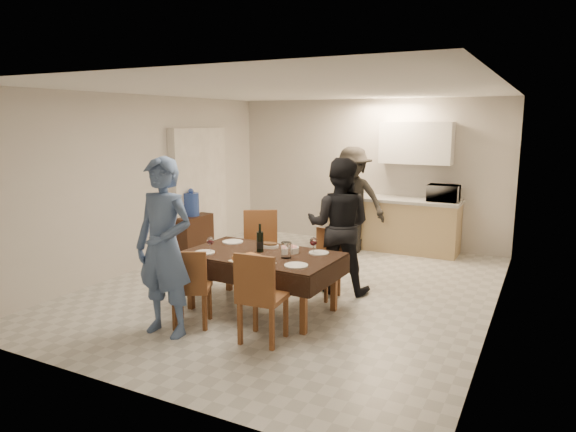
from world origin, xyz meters
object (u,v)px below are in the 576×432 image
Objects in this scene: microwave at (444,193)px; person_kitchen at (352,200)px; dining_table at (262,256)px; console at (192,235)px; person_far at (339,226)px; savoury_tart at (252,260)px; person_near at (164,247)px; water_jug at (191,204)px; water_pitcher at (286,250)px; wine_bottle at (260,238)px.

microwave is 0.28× the size of person_kitchen.
dining_table is 3.12m from person_kitchen.
console is 2.97m from person_far.
dining_table is 4.06× the size of savoury_tart.
person_near is at bearing -134.13° from savoury_tart.
microwave is (3.70, 1.89, 0.19)m from water_jug.
water_pitcher is 0.41× the size of savoury_tart.
person_far is (0.45, 1.43, 0.16)m from savoury_tart.
person_near is (-1.94, -4.61, -0.11)m from microwave.
person_far is at bearing -74.32° from person_kitchen.
person_far reaches higher than wine_bottle.
water_pitcher is 0.42m from savoury_tart.
water_jug is 2.92m from person_far.
wine_bottle reaches higher than console.
person_far is 2.14m from person_kitchen.
person_near is at bearing 67.13° from microwave.
person_near is at bearing -115.63° from dining_table.
dining_table is 1.22m from person_near.
savoury_tart is 1.51m from person_far.
console is 1.62× the size of savoury_tart.
microwave is at bearing 17.56° from person_kitchen.
person_kitchen is at bearing 92.10° from savoury_tart.
microwave is at bearing -119.60° from person_far.
wine_bottle is at bearing 48.03° from person_far.
water_jug is 3.16m from water_pitcher.
console is 0.39× the size of person_near.
savoury_tart is at bearing -87.90° from person_kitchen.
water_pitcher is at bearing -6.12° from dining_table.
savoury_tart is 0.25× the size of person_kitchen.
water_pitcher is (2.66, -1.71, 0.45)m from console.
console is 0.41× the size of person_far.
water_jug reaches higher than water_pitcher.
microwave is at bearing 27.12° from water_jug.
water_jug is at bearing 27.12° from microwave.
water_jug is at bearing 144.41° from wine_bottle.
savoury_tart is (2.41, -2.04, 0.39)m from console.
water_jug is 1.14× the size of wine_bottle.
water_pitcher is 0.10× the size of person_far.
person_kitchen reaches higher than dining_table.
wine_bottle is 0.19× the size of person_far.
console is 3.18m from savoury_tart.
savoury_tart is at bearing -127.15° from water_pitcher.
microwave is 1.50m from person_kitchen.
console is 1.88× the size of water_jug.
water_jug is at bearing -23.15° from person_far.
wine_bottle is 3.06m from person_kitchen.
dining_table is 5.37× the size of wine_bottle.
wine_bottle reaches higher than dining_table.
console is 3.97× the size of water_pitcher.
wine_bottle is 3.80m from microwave.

